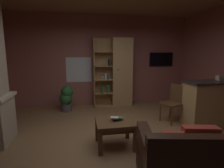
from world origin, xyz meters
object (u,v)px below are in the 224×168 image
(kitchen_bar_counter, at_px, (217,103))
(table_book_0, at_px, (116,119))
(bookshelf_cabinet, at_px, (119,73))
(wall_mounted_tv, at_px, (161,59))
(table_book_1, at_px, (119,118))
(potted_floor_plant, at_px, (66,98))
(leather_couch, at_px, (199,164))
(tissue_box, at_px, (220,78))
(coffee_table, at_px, (115,126))
(table_book_2, at_px, (115,118))
(dining_chair, at_px, (174,101))

(kitchen_bar_counter, bearing_deg, table_book_0, -168.29)
(bookshelf_cabinet, xyz_separation_m, wall_mounted_tv, (1.53, 0.21, 0.41))
(table_book_1, height_order, potted_floor_plant, potted_floor_plant)
(leather_couch, distance_m, table_book_0, 1.49)
(tissue_box, relative_size, potted_floor_plant, 0.16)
(kitchen_bar_counter, bearing_deg, coffee_table, -167.09)
(leather_couch, height_order, table_book_1, leather_couch)
(table_book_2, height_order, dining_chair, dining_chair)
(coffee_table, bearing_deg, kitchen_bar_counter, 12.91)
(coffee_table, height_order, potted_floor_plant, potted_floor_plant)
(coffee_table, xyz_separation_m, table_book_1, (0.08, 0.04, 0.13))
(coffee_table, xyz_separation_m, table_book_2, (-0.01, 0.00, 0.15))
(kitchen_bar_counter, distance_m, table_book_1, 2.53)
(table_book_2, xyz_separation_m, wall_mounted_tv, (2.18, 2.81, 0.94))
(leather_couch, distance_m, coffee_table, 1.44)
(bookshelf_cabinet, distance_m, kitchen_bar_counter, 2.83)
(table_book_1, distance_m, potted_floor_plant, 2.47)
(tissue_box, distance_m, table_book_1, 2.67)
(bookshelf_cabinet, relative_size, potted_floor_plant, 2.89)
(table_book_2, bearing_deg, bookshelf_cabinet, 75.78)
(table_book_0, bearing_deg, table_book_2, -120.47)
(table_book_2, distance_m, dining_chair, 1.92)
(tissue_box, xyz_separation_m, table_book_2, (-2.63, -0.64, -0.56))
(leather_couch, bearing_deg, dining_chair, 68.46)
(coffee_table, xyz_separation_m, table_book_0, (0.02, 0.06, 0.11))
(table_book_0, bearing_deg, table_book_1, -21.83)
(kitchen_bar_counter, distance_m, leather_couch, 2.48)
(wall_mounted_tv, bearing_deg, table_book_1, -127.04)
(tissue_box, distance_m, table_book_2, 2.76)
(bookshelf_cabinet, height_order, tissue_box, bookshelf_cabinet)
(kitchen_bar_counter, height_order, leather_couch, kitchen_bar_counter)
(kitchen_bar_counter, height_order, table_book_2, kitchen_bar_counter)
(kitchen_bar_counter, height_order, dining_chair, kitchen_bar_counter)
(dining_chair, bearing_deg, kitchen_bar_counter, -21.96)
(wall_mounted_tv, bearing_deg, table_book_2, -127.84)
(coffee_table, relative_size, table_book_0, 5.71)
(dining_chair, bearing_deg, table_book_2, -150.67)
(table_book_0, relative_size, potted_floor_plant, 0.16)
(bookshelf_cabinet, xyz_separation_m, potted_floor_plant, (-1.65, -0.35, -0.67))
(dining_chair, distance_m, wall_mounted_tv, 2.16)
(potted_floor_plant, bearing_deg, table_book_2, -66.21)
(table_book_1, height_order, dining_chair, dining_chair)
(kitchen_bar_counter, bearing_deg, table_book_2, -167.18)
(coffee_table, distance_m, table_book_2, 0.15)
(dining_chair, bearing_deg, bookshelf_cabinet, 121.44)
(table_book_1, xyz_separation_m, table_book_2, (-0.09, -0.04, 0.02))
(table_book_1, bearing_deg, wall_mounted_tv, 52.96)
(coffee_table, bearing_deg, table_book_0, 68.67)
(table_book_1, bearing_deg, tissue_box, 13.43)
(tissue_box, distance_m, potted_floor_plant, 4.02)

